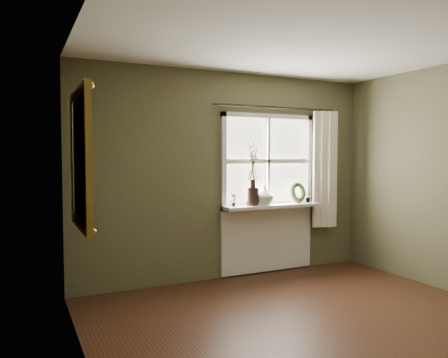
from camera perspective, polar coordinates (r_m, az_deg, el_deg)
floor at (r=3.96m, az=16.30°, el=-20.11°), size 4.50×4.50×0.00m
ceiling at (r=3.80m, az=16.91°, el=18.98°), size 4.50×4.50×0.00m
wall_back at (r=5.57m, az=0.52°, el=0.46°), size 4.00×0.10×2.60m
wall_left at (r=2.74m, az=-17.08°, el=-2.29°), size 0.10×4.50×2.60m
window_frame at (r=5.77m, az=5.74°, el=2.32°), size 1.36×0.06×1.24m
window_sill at (r=5.71m, az=6.28°, el=-3.52°), size 1.36×0.26×0.04m
window_apron at (r=5.87m, az=5.69°, el=-7.68°), size 1.36×0.04×0.88m
dark_jug at (r=5.55m, az=3.76°, el=-2.28°), size 0.17×0.17×0.23m
cream_vase at (r=5.64m, az=5.32°, el=-2.13°), size 0.31×0.31×0.25m
wreath at (r=5.97m, az=9.62°, el=-2.03°), size 0.31×0.19×0.29m
potted_plant_left at (r=5.43m, az=1.26°, el=-2.72°), size 0.10×0.09×0.17m
potted_plant_right at (r=6.03m, az=10.98°, el=-2.30°), size 0.10×0.09×0.15m
curtain at (r=6.17m, az=12.89°, el=1.24°), size 0.36×0.12×1.59m
curtain_rod at (r=5.81m, az=6.94°, el=9.23°), size 1.84×0.03×0.03m
gilt_mirror at (r=3.86m, az=-18.36°, el=2.59°), size 0.10×0.99×1.19m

